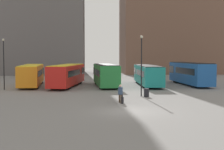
{
  "coord_description": "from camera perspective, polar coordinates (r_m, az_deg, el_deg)",
  "views": [
    {
      "loc": [
        -3.0,
        -22.67,
        4.1
      ],
      "look_at": [
        -0.68,
        11.02,
        2.03
      ],
      "focal_mm": 50.0,
      "sensor_mm": 36.0,
      "label": 1
    }
  ],
  "objects": [
    {
      "name": "bus_1",
      "position": [
        42.38,
        -8.13,
        0.1
      ],
      "size": [
        4.31,
        12.51,
        2.93
      ],
      "rotation": [
        0.0,
        0.0,
        1.42
      ],
      "color": "red",
      "rests_on": "ground_plane"
    },
    {
      "name": "bus_4",
      "position": [
        45.59,
        14.02,
        0.42
      ],
      "size": [
        2.96,
        11.87,
        3.17
      ],
      "rotation": [
        0.0,
        0.0,
        1.62
      ],
      "color": "#1E56A3",
      "rests_on": "ground_plane"
    },
    {
      "name": "bus_0",
      "position": [
        44.01,
        -14.5,
        0.1
      ],
      "size": [
        3.48,
        11.79,
        2.87
      ],
      "rotation": [
        0.0,
        0.0,
        1.65
      ],
      "color": "orange",
      "rests_on": "ground_plane"
    },
    {
      "name": "traveler",
      "position": [
        27.38,
        1.54,
        -3.1
      ],
      "size": [
        0.49,
        0.49,
        1.6
      ],
      "rotation": [
        0.0,
        0.0,
        1.35
      ],
      "color": "#4C3828",
      "rests_on": "ground_plane"
    },
    {
      "name": "trash_bin",
      "position": [
        31.31,
        6.32,
        -3.26
      ],
      "size": [
        0.52,
        0.52,
        0.85
      ],
      "color": "black",
      "rests_on": "ground_plane"
    },
    {
      "name": "bus_2",
      "position": [
        42.02,
        -1.16,
        0.12
      ],
      "size": [
        3.21,
        10.3,
        2.98
      ],
      "rotation": [
        0.0,
        0.0,
        1.64
      ],
      "color": "#237A38",
      "rests_on": "ground_plane"
    },
    {
      "name": "suitcase",
      "position": [
        26.99,
        1.95,
        -4.63
      ],
      "size": [
        0.26,
        0.46,
        0.8
      ],
      "rotation": [
        0.0,
        0.0,
        1.35
      ],
      "color": "black",
      "rests_on": "ground_plane"
    },
    {
      "name": "ground_plane",
      "position": [
        23.23,
        3.57,
        -6.66
      ],
      "size": [
        160.0,
        160.0,
        0.0
      ],
      "primitive_type": "plane",
      "color": "slate"
    },
    {
      "name": "lamp_post_1",
      "position": [
        39.84,
        -19.19,
        2.59
      ],
      "size": [
        0.28,
        0.28,
        6.18
      ],
      "color": "black",
      "rests_on": "ground_plane"
    },
    {
      "name": "lamp_post_0",
      "position": [
        31.65,
        5.41,
        2.57
      ],
      "size": [
        0.28,
        0.28,
        6.16
      ],
      "color": "black",
      "rests_on": "ground_plane"
    },
    {
      "name": "bus_3",
      "position": [
        43.5,
        6.52,
        0.11
      ],
      "size": [
        2.8,
        12.04,
        2.8
      ],
      "rotation": [
        0.0,
        0.0,
        1.54
      ],
      "color": "#19847F",
      "rests_on": "ground_plane"
    }
  ]
}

